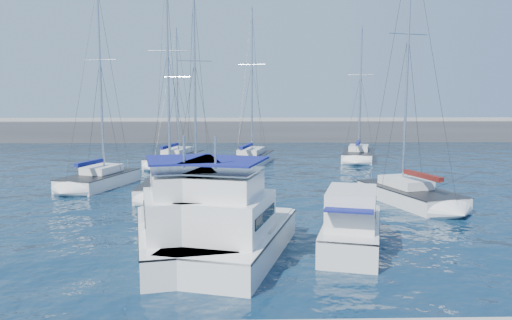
{
  "coord_description": "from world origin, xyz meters",
  "views": [
    {
      "loc": [
        0.15,
        -23.08,
        6.79
      ],
      "look_at": [
        0.91,
        6.21,
        3.0
      ],
      "focal_mm": 35.0,
      "sensor_mm": 36.0,
      "label": 1
    }
  ],
  "objects_px": {
    "motor_yacht_stbd_inner": "(232,232)",
    "sailboat_back_c": "(358,155)",
    "sailboat_mid_b": "(168,186)",
    "sailboat_back_b": "(250,159)",
    "motor_yacht_port_inner": "(181,230)",
    "sailboat_back_a": "(176,159)",
    "motor_yacht_stbd_outer": "(352,228)",
    "sailboat_mid_d": "(409,194)",
    "sailboat_mid_c": "(198,181)",
    "sailboat_mid_a": "(99,179)"
  },
  "relations": [
    {
      "from": "sailboat_mid_b",
      "to": "motor_yacht_port_inner",
      "type": "bearing_deg",
      "value": -77.35
    },
    {
      "from": "motor_yacht_stbd_inner",
      "to": "motor_yacht_stbd_outer",
      "type": "xyz_separation_m",
      "value": [
        5.28,
        1.28,
        -0.19
      ]
    },
    {
      "from": "sailboat_back_b",
      "to": "sailboat_mid_b",
      "type": "bearing_deg",
      "value": -97.95
    },
    {
      "from": "sailboat_mid_d",
      "to": "sailboat_back_a",
      "type": "height_order",
      "value": "sailboat_mid_d"
    },
    {
      "from": "motor_yacht_port_inner",
      "to": "sailboat_back_a",
      "type": "bearing_deg",
      "value": 85.98
    },
    {
      "from": "sailboat_mid_a",
      "to": "motor_yacht_stbd_inner",
      "type": "bearing_deg",
      "value": -41.22
    },
    {
      "from": "sailboat_back_a",
      "to": "sailboat_mid_a",
      "type": "bearing_deg",
      "value": -94.51
    },
    {
      "from": "motor_yacht_stbd_outer",
      "to": "sailboat_back_a",
      "type": "bearing_deg",
      "value": 127.89
    },
    {
      "from": "sailboat_mid_b",
      "to": "sailboat_back_b",
      "type": "xyz_separation_m",
      "value": [
        5.92,
        14.81,
        -0.02
      ]
    },
    {
      "from": "motor_yacht_stbd_outer",
      "to": "sailboat_back_a",
      "type": "height_order",
      "value": "sailboat_back_a"
    },
    {
      "from": "sailboat_mid_b",
      "to": "sailboat_back_a",
      "type": "xyz_separation_m",
      "value": [
        -1.53,
        15.15,
        -0.03
      ]
    },
    {
      "from": "sailboat_back_b",
      "to": "sailboat_back_c",
      "type": "height_order",
      "value": "sailboat_back_b"
    },
    {
      "from": "motor_yacht_port_inner",
      "to": "sailboat_mid_d",
      "type": "distance_m",
      "value": 16.79
    },
    {
      "from": "motor_yacht_port_inner",
      "to": "sailboat_mid_c",
      "type": "relative_size",
      "value": 0.61
    },
    {
      "from": "sailboat_back_b",
      "to": "sailboat_mid_d",
      "type": "bearing_deg",
      "value": -47.86
    },
    {
      "from": "motor_yacht_stbd_inner",
      "to": "sailboat_back_c",
      "type": "bearing_deg",
      "value": 84.53
    },
    {
      "from": "sailboat_mid_a",
      "to": "motor_yacht_port_inner",
      "type": "bearing_deg",
      "value": -46.31
    },
    {
      "from": "sailboat_back_a",
      "to": "sailboat_back_c",
      "type": "distance_m",
      "value": 19.18
    },
    {
      "from": "motor_yacht_port_inner",
      "to": "motor_yacht_stbd_inner",
      "type": "bearing_deg",
      "value": -23.02
    },
    {
      "from": "motor_yacht_stbd_inner",
      "to": "sailboat_back_c",
      "type": "distance_m",
      "value": 34.43
    },
    {
      "from": "motor_yacht_port_inner",
      "to": "sailboat_back_c",
      "type": "bearing_deg",
      "value": 52.66
    },
    {
      "from": "sailboat_back_c",
      "to": "sailboat_mid_a",
      "type": "bearing_deg",
      "value": -131.22
    },
    {
      "from": "motor_yacht_port_inner",
      "to": "sailboat_back_b",
      "type": "distance_m",
      "value": 28.92
    },
    {
      "from": "sailboat_mid_c",
      "to": "sailboat_back_a",
      "type": "distance_m",
      "value": 13.77
    },
    {
      "from": "sailboat_mid_b",
      "to": "sailboat_back_a",
      "type": "height_order",
      "value": "sailboat_mid_b"
    },
    {
      "from": "sailboat_mid_c",
      "to": "sailboat_back_c",
      "type": "xyz_separation_m",
      "value": [
        15.56,
        15.86,
        -0.01
      ]
    },
    {
      "from": "sailboat_mid_d",
      "to": "sailboat_back_a",
      "type": "distance_m",
      "value": 25.52
    },
    {
      "from": "sailboat_back_b",
      "to": "motor_yacht_port_inner",
      "type": "bearing_deg",
      "value": -82.76
    },
    {
      "from": "sailboat_mid_d",
      "to": "sailboat_back_b",
      "type": "bearing_deg",
      "value": 101.46
    },
    {
      "from": "motor_yacht_port_inner",
      "to": "sailboat_back_b",
      "type": "bearing_deg",
      "value": 71.28
    },
    {
      "from": "motor_yacht_port_inner",
      "to": "sailboat_mid_d",
      "type": "height_order",
      "value": "sailboat_mid_d"
    },
    {
      "from": "motor_yacht_stbd_outer",
      "to": "sailboat_mid_b",
      "type": "distance_m",
      "value": 16.48
    },
    {
      "from": "motor_yacht_stbd_outer",
      "to": "sailboat_back_a",
      "type": "relative_size",
      "value": 0.53
    },
    {
      "from": "sailboat_mid_c",
      "to": "sailboat_back_b",
      "type": "relative_size",
      "value": 0.94
    },
    {
      "from": "motor_yacht_stbd_inner",
      "to": "sailboat_mid_d",
      "type": "height_order",
      "value": "sailboat_mid_d"
    },
    {
      "from": "sailboat_mid_d",
      "to": "sailboat_back_b",
      "type": "distance_m",
      "value": 20.87
    },
    {
      "from": "motor_yacht_port_inner",
      "to": "sailboat_mid_a",
      "type": "height_order",
      "value": "sailboat_mid_a"
    },
    {
      "from": "motor_yacht_stbd_inner",
      "to": "sailboat_back_b",
      "type": "relative_size",
      "value": 0.58
    },
    {
      "from": "sailboat_mid_a",
      "to": "sailboat_mid_b",
      "type": "relative_size",
      "value": 0.95
    },
    {
      "from": "motor_yacht_stbd_inner",
      "to": "sailboat_back_a",
      "type": "relative_size",
      "value": 0.66
    },
    {
      "from": "sailboat_mid_c",
      "to": "motor_yacht_port_inner",
      "type": "bearing_deg",
      "value": -103.4
    },
    {
      "from": "sailboat_mid_d",
      "to": "sailboat_mid_b",
      "type": "bearing_deg",
      "value": 150.46
    },
    {
      "from": "motor_yacht_port_inner",
      "to": "sailboat_mid_c",
      "type": "distance_m",
      "value": 15.75
    },
    {
      "from": "motor_yacht_port_inner",
      "to": "sailboat_mid_b",
      "type": "distance_m",
      "value": 14.16
    },
    {
      "from": "motor_yacht_stbd_outer",
      "to": "sailboat_back_b",
      "type": "height_order",
      "value": "sailboat_back_b"
    },
    {
      "from": "motor_yacht_stbd_outer",
      "to": "sailboat_mid_c",
      "type": "bearing_deg",
      "value": 134.25
    },
    {
      "from": "motor_yacht_port_inner",
      "to": "motor_yacht_stbd_outer",
      "type": "distance_m",
      "value": 7.51
    },
    {
      "from": "sailboat_mid_d",
      "to": "sailboat_back_c",
      "type": "xyz_separation_m",
      "value": [
        1.66,
        21.24,
        -0.03
      ]
    },
    {
      "from": "motor_yacht_stbd_outer",
      "to": "sailboat_mid_a",
      "type": "xyz_separation_m",
      "value": [
        -15.64,
        15.78,
        -0.4
      ]
    },
    {
      "from": "motor_yacht_stbd_outer",
      "to": "sailboat_back_b",
      "type": "bearing_deg",
      "value": 113.98
    }
  ]
}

